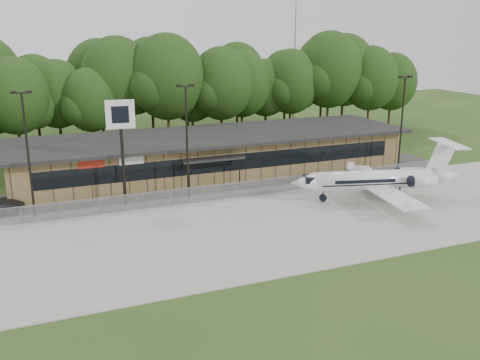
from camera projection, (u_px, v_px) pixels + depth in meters
name	position (u px, v px, depth m)	size (l,w,h in m)	color
ground	(334.00, 261.00, 35.25)	(160.00, 160.00, 0.00)	#264719
apron	(280.00, 221.00, 42.36)	(64.00, 18.00, 0.08)	#9E9B93
parking_lot	(228.00, 184.00, 52.61)	(50.00, 9.00, 0.06)	#383835
terminal	(213.00, 153.00, 55.98)	(41.00, 11.65, 4.30)	olive
fence	(246.00, 189.00, 48.40)	(46.00, 0.04, 1.52)	gray
treeline	(167.00, 86.00, 70.62)	(72.00, 12.00, 15.00)	#123310
radio_mast	(295.00, 44.00, 82.57)	(0.20, 0.20, 25.00)	gray
light_pole_left	(27.00, 145.00, 41.79)	(1.55, 0.30, 10.23)	black
light_pole_mid	(187.00, 133.00, 46.50)	(1.55, 0.30, 10.23)	black
light_pole_right	(402.00, 117.00, 54.83)	(1.55, 0.30, 10.23)	black
business_jet	(380.00, 180.00, 47.15)	(15.38, 13.82, 5.21)	white
pole_sign	(121.00, 126.00, 44.46)	(2.40, 0.53, 9.12)	black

